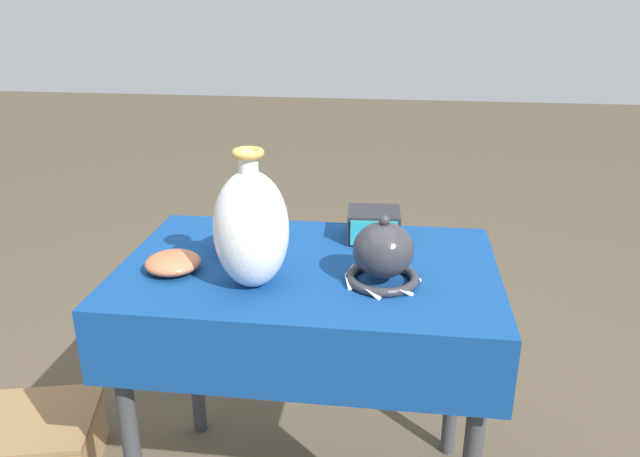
# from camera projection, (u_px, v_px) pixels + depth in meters

# --- Properties ---
(display_table) EXTENTS (0.95, 0.61, 0.75)m
(display_table) POSITION_uv_depth(u_px,v_px,m) (308.00, 301.00, 1.60)
(display_table) COLOR #38383D
(display_table) RESTS_ON ground_plane
(vase_tall_bulbous) EXTENTS (0.17, 0.17, 0.33)m
(vase_tall_bulbous) POSITION_uv_depth(u_px,v_px,m) (251.00, 228.00, 1.42)
(vase_tall_bulbous) COLOR white
(vase_tall_bulbous) RESTS_ON display_table
(vase_dome_bell) EXTENTS (0.19, 0.19, 0.17)m
(vase_dome_bell) POSITION_uv_depth(u_px,v_px,m) (383.00, 256.00, 1.45)
(vase_dome_bell) COLOR #2D2D33
(vase_dome_bell) RESTS_ON display_table
(mosaic_tile_box) EXTENTS (0.15, 0.14, 0.08)m
(mosaic_tile_box) POSITION_uv_depth(u_px,v_px,m) (374.00, 225.00, 1.72)
(mosaic_tile_box) COLOR #232328
(mosaic_tile_box) RESTS_ON display_table
(bowl_shallow_terracotta) EXTENTS (0.14, 0.14, 0.05)m
(bowl_shallow_terracotta) POSITION_uv_depth(u_px,v_px,m) (173.00, 263.00, 1.53)
(bowl_shallow_terracotta) COLOR #BC6642
(bowl_shallow_terracotta) RESTS_ON display_table
(cup_wide_cobalt) EXTENTS (0.13, 0.13, 0.07)m
(cup_wide_cobalt) POSITION_uv_depth(u_px,v_px,m) (240.00, 237.00, 1.64)
(cup_wide_cobalt) COLOR #3851A8
(cup_wide_cobalt) RESTS_ON display_table
(wooden_crate) EXTENTS (0.44, 0.40, 0.19)m
(wooden_crate) POSITION_uv_depth(u_px,v_px,m) (34.00, 443.00, 1.91)
(wooden_crate) COLOR #A37A4C
(wooden_crate) RESTS_ON ground_plane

